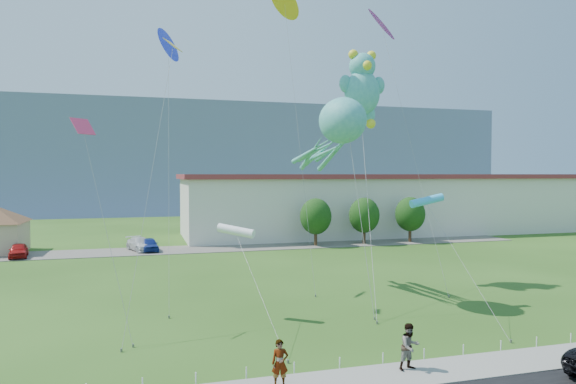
{
  "coord_description": "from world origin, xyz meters",
  "views": [
    {
      "loc": [
        -8.9,
        -21.23,
        8.21
      ],
      "look_at": [
        -0.64,
        8.0,
        7.15
      ],
      "focal_mm": 32.0,
      "sensor_mm": 36.0,
      "label": 1
    }
  ],
  "objects_px": {
    "warehouse": "(400,203)",
    "parked_car_white": "(140,244)",
    "pedestrian_right": "(410,346)",
    "parked_car_blue": "(149,244)",
    "parked_car_red": "(19,250)",
    "teddy_bear_kite": "(362,87)",
    "octopus_kite": "(336,133)",
    "pedestrian_left": "(280,363)"
  },
  "relations": [
    {
      "from": "parked_car_red",
      "to": "pedestrian_left",
      "type": "bearing_deg",
      "value": -73.21
    },
    {
      "from": "octopus_kite",
      "to": "parked_car_white",
      "type": "bearing_deg",
      "value": 116.26
    },
    {
      "from": "parked_car_white",
      "to": "octopus_kite",
      "type": "bearing_deg",
      "value": -83.45
    },
    {
      "from": "warehouse",
      "to": "pedestrian_right",
      "type": "distance_m",
      "value": 52.46
    },
    {
      "from": "parked_car_blue",
      "to": "parked_car_red",
      "type": "bearing_deg",
      "value": 177.62
    },
    {
      "from": "parked_car_blue",
      "to": "octopus_kite",
      "type": "xyz_separation_m",
      "value": [
        11.56,
        -24.68,
        10.15
      ]
    },
    {
      "from": "parked_car_red",
      "to": "teddy_bear_kite",
      "type": "height_order",
      "value": "teddy_bear_kite"
    },
    {
      "from": "parked_car_red",
      "to": "parked_car_white",
      "type": "relative_size",
      "value": 0.85
    },
    {
      "from": "parked_car_red",
      "to": "teddy_bear_kite",
      "type": "bearing_deg",
      "value": -42.35
    },
    {
      "from": "parked_car_blue",
      "to": "octopus_kite",
      "type": "bearing_deg",
      "value": -71.27
    },
    {
      "from": "parked_car_white",
      "to": "pedestrian_left",
      "type": "bearing_deg",
      "value": -101.72
    },
    {
      "from": "pedestrian_left",
      "to": "parked_car_red",
      "type": "bearing_deg",
      "value": 123.52
    },
    {
      "from": "parked_car_red",
      "to": "octopus_kite",
      "type": "relative_size",
      "value": 0.31
    },
    {
      "from": "pedestrian_left",
      "to": "parked_car_blue",
      "type": "relative_size",
      "value": 0.44
    },
    {
      "from": "pedestrian_right",
      "to": "parked_car_red",
      "type": "bearing_deg",
      "value": 111.36
    },
    {
      "from": "pedestrian_left",
      "to": "parked_car_blue",
      "type": "xyz_separation_m",
      "value": [
        -4.4,
        37.38,
        -0.25
      ]
    },
    {
      "from": "parked_car_red",
      "to": "pedestrian_right",
      "type": "bearing_deg",
      "value": -66.27
    },
    {
      "from": "pedestrian_right",
      "to": "octopus_kite",
      "type": "xyz_separation_m",
      "value": [
        1.54,
        12.56,
        9.83
      ]
    },
    {
      "from": "parked_car_red",
      "to": "parked_car_blue",
      "type": "distance_m",
      "value": 12.42
    },
    {
      "from": "warehouse",
      "to": "octopus_kite",
      "type": "distance_m",
      "value": 41.33
    },
    {
      "from": "pedestrian_left",
      "to": "pedestrian_right",
      "type": "bearing_deg",
      "value": 10.27
    },
    {
      "from": "parked_car_white",
      "to": "teddy_bear_kite",
      "type": "distance_m",
      "value": 29.88
    },
    {
      "from": "teddy_bear_kite",
      "to": "warehouse",
      "type": "bearing_deg",
      "value": 57.1
    },
    {
      "from": "pedestrian_left",
      "to": "teddy_bear_kite",
      "type": "bearing_deg",
      "value": 66.31
    },
    {
      "from": "parked_car_red",
      "to": "teddy_bear_kite",
      "type": "xyz_separation_m",
      "value": [
        27.88,
        -19.13,
        14.07
      ]
    },
    {
      "from": "octopus_kite",
      "to": "teddy_bear_kite",
      "type": "bearing_deg",
      "value": 50.03
    },
    {
      "from": "pedestrian_left",
      "to": "parked_car_white",
      "type": "relative_size",
      "value": 0.38
    },
    {
      "from": "octopus_kite",
      "to": "teddy_bear_kite",
      "type": "height_order",
      "value": "teddy_bear_kite"
    },
    {
      "from": "parked_car_red",
      "to": "parked_car_white",
      "type": "distance_m",
      "value": 11.56
    },
    {
      "from": "pedestrian_right",
      "to": "warehouse",
      "type": "bearing_deg",
      "value": 52.06
    },
    {
      "from": "pedestrian_right",
      "to": "pedestrian_left",
      "type": "bearing_deg",
      "value": 171.16
    },
    {
      "from": "pedestrian_right",
      "to": "octopus_kite",
      "type": "distance_m",
      "value": 16.02
    },
    {
      "from": "pedestrian_left",
      "to": "teddy_bear_kite",
      "type": "height_order",
      "value": "teddy_bear_kite"
    },
    {
      "from": "warehouse",
      "to": "parked_car_red",
      "type": "relative_size",
      "value": 15.17
    },
    {
      "from": "pedestrian_right",
      "to": "teddy_bear_kite",
      "type": "bearing_deg",
      "value": 62.12
    },
    {
      "from": "parked_car_red",
      "to": "octopus_kite",
      "type": "height_order",
      "value": "octopus_kite"
    },
    {
      "from": "pedestrian_right",
      "to": "teddy_bear_kite",
      "type": "relative_size",
      "value": 0.11
    },
    {
      "from": "octopus_kite",
      "to": "parked_car_blue",
      "type": "bearing_deg",
      "value": 115.09
    },
    {
      "from": "parked_car_red",
      "to": "octopus_kite",
      "type": "bearing_deg",
      "value": -52.75
    },
    {
      "from": "pedestrian_right",
      "to": "parked_car_blue",
      "type": "height_order",
      "value": "pedestrian_right"
    },
    {
      "from": "warehouse",
      "to": "parked_car_white",
      "type": "bearing_deg",
      "value": -166.43
    },
    {
      "from": "parked_car_blue",
      "to": "teddy_bear_kite",
      "type": "height_order",
      "value": "teddy_bear_kite"
    }
  ]
}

